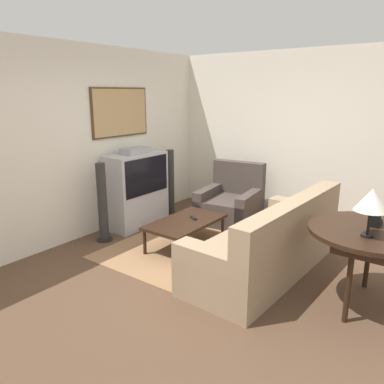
{
  "coord_description": "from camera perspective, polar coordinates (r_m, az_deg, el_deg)",
  "views": [
    {
      "loc": [
        -3.21,
        -2.23,
        2.05
      ],
      "look_at": [
        0.71,
        0.65,
        0.75
      ],
      "focal_mm": 35.0,
      "sensor_mm": 36.0,
      "label": 1
    }
  ],
  "objects": [
    {
      "name": "tv",
      "position": [
        5.88,
        -8.38,
        0.42
      ],
      "size": [
        0.99,
        0.46,
        1.24
      ],
      "color": "#B7B7BC",
      "rests_on": "ground_plane"
    },
    {
      "name": "speaker_tower_right",
      "position": [
        6.39,
        -3.33,
        1.21
      ],
      "size": [
        0.23,
        0.23,
        1.12
      ],
      "color": "black",
      "rests_on": "ground_plane"
    },
    {
      "name": "wall_right",
      "position": [
        6.29,
        15.44,
        8.04
      ],
      "size": [
        0.06,
        12.0,
        2.7
      ],
      "color": "silver",
      "rests_on": "ground_plane"
    },
    {
      "name": "wall_back",
      "position": [
        5.46,
        -17.25,
        7.01
      ],
      "size": [
        12.0,
        0.1,
        2.7
      ],
      "color": "silver",
      "rests_on": "ground_plane"
    },
    {
      "name": "console_table",
      "position": [
        3.95,
        25.56,
        -6.13
      ],
      "size": [
        1.14,
        1.14,
        0.79
      ],
      "color": "black",
      "rests_on": "ground_plane"
    },
    {
      "name": "speaker_tower_left",
      "position": [
        5.37,
        -13.47,
        -1.85
      ],
      "size": [
        0.23,
        0.23,
        1.12
      ],
      "color": "black",
      "rests_on": "ground_plane"
    },
    {
      "name": "couch",
      "position": [
        4.5,
        11.76,
        -8.0
      ],
      "size": [
        2.33,
        0.99,
        0.92
      ],
      "rotation": [
        0.0,
        0.0,
        3.1
      ],
      "color": "#9E8466",
      "rests_on": "ground_plane"
    },
    {
      "name": "armchair",
      "position": [
        6.14,
        5.92,
        -1.78
      ],
      "size": [
        1.04,
        0.99,
        0.94
      ],
      "rotation": [
        0.0,
        0.0,
        -1.44
      ],
      "color": "#473D38",
      "rests_on": "ground_plane"
    },
    {
      "name": "mantel_clock",
      "position": [
        4.05,
        26.32,
        -3.46
      ],
      "size": [
        0.18,
        0.1,
        0.17
      ],
      "color": "black",
      "rests_on": "console_table"
    },
    {
      "name": "ground_plane",
      "position": [
        4.41,
        1.33,
        -12.72
      ],
      "size": [
        12.0,
        12.0,
        0.0
      ],
      "primitive_type": "plane",
      "color": "brown"
    },
    {
      "name": "table_lamp",
      "position": [
        3.63,
        25.69,
        -1.2
      ],
      "size": [
        0.29,
        0.29,
        0.44
      ],
      "color": "black",
      "rests_on": "console_table"
    },
    {
      "name": "coffee_table",
      "position": [
        5.05,
        -0.99,
        -4.75
      ],
      "size": [
        1.14,
        0.64,
        0.38
      ],
      "color": "black",
      "rests_on": "ground_plane"
    },
    {
      "name": "area_rug",
      "position": [
        5.13,
        -1.28,
        -8.52
      ],
      "size": [
        2.02,
        1.72,
        0.01
      ],
      "color": "#99704C",
      "rests_on": "ground_plane"
    },
    {
      "name": "remote",
      "position": [
        5.11,
        0.22,
        -3.96
      ],
      "size": [
        0.12,
        0.16,
        0.02
      ],
      "color": "black",
      "rests_on": "coffee_table"
    }
  ]
}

